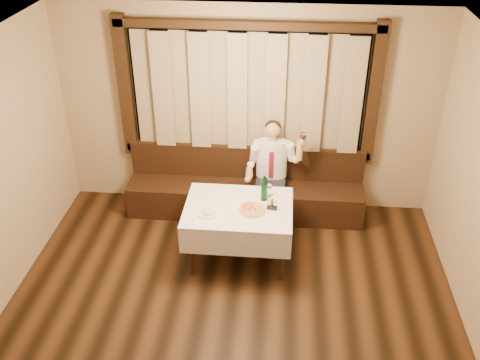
# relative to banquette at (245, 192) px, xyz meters

# --- Properties ---
(room) EXTENTS (5.01, 6.01, 2.81)m
(room) POSITION_rel_banquette_xyz_m (-0.00, -1.75, 1.19)
(room) COLOR black
(room) RESTS_ON ground
(banquette) EXTENTS (3.20, 0.61, 0.94)m
(banquette) POSITION_rel_banquette_xyz_m (0.00, 0.00, 0.00)
(banquette) COLOR black
(banquette) RESTS_ON ground
(dining_table) EXTENTS (1.27, 0.97, 0.76)m
(dining_table) POSITION_rel_banquette_xyz_m (0.00, -1.02, 0.34)
(dining_table) COLOR black
(dining_table) RESTS_ON ground
(pizza) EXTENTS (0.32, 0.32, 0.03)m
(pizza) POSITION_rel_banquette_xyz_m (0.17, -1.10, 0.46)
(pizza) COLOR white
(pizza) RESTS_ON dining_table
(pasta_red) EXTENTS (0.24, 0.24, 0.08)m
(pasta_red) POSITION_rel_banquette_xyz_m (0.11, -1.04, 0.48)
(pasta_red) COLOR white
(pasta_red) RESTS_ON dining_table
(pasta_cream) EXTENTS (0.25, 0.25, 0.09)m
(pasta_cream) POSITION_rel_banquette_xyz_m (-0.34, -1.20, 0.48)
(pasta_cream) COLOR white
(pasta_cream) RESTS_ON dining_table
(green_bottle) EXTENTS (0.08, 0.08, 0.35)m
(green_bottle) POSITION_rel_banquette_xyz_m (0.29, -0.85, 0.60)
(green_bottle) COLOR #0F4626
(green_bottle) RESTS_ON dining_table
(table_wine_glass) EXTENTS (0.07, 0.07, 0.18)m
(table_wine_glass) POSITION_rel_banquette_xyz_m (0.35, -0.76, 0.58)
(table_wine_glass) COLOR white
(table_wine_glass) RESTS_ON dining_table
(cruet_caddy) EXTENTS (0.12, 0.08, 0.13)m
(cruet_caddy) POSITION_rel_banquette_xyz_m (0.39, -1.04, 0.49)
(cruet_caddy) COLOR black
(cruet_caddy) RESTS_ON dining_table
(seated_man) EXTENTS (0.76, 0.57, 1.39)m
(seated_man) POSITION_rel_banquette_xyz_m (0.35, -0.09, 0.50)
(seated_man) COLOR black
(seated_man) RESTS_ON ground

